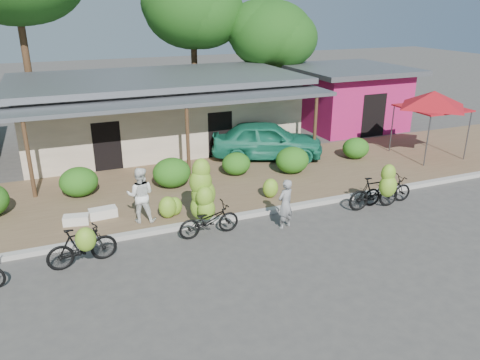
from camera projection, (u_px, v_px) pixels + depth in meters
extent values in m
plane|color=#43403E|center=(251.00, 249.00, 13.12)|extent=(100.00, 100.00, 0.00)
cube|color=brown|center=(198.00, 187.00, 17.42)|extent=(60.00, 6.00, 0.12)
cube|color=#A8A399|center=(226.00, 219.00, 14.82)|extent=(60.00, 0.25, 0.15)
cube|color=beige|center=(159.00, 114.00, 22.09)|extent=(12.00, 6.00, 3.10)
cube|color=slate|center=(156.00, 78.00, 21.49)|extent=(13.00, 7.00, 0.25)
cube|color=black|center=(175.00, 139.00, 19.69)|extent=(1.40, 0.12, 2.20)
cube|color=slate|center=(180.00, 101.00, 18.14)|extent=(13.00, 2.00, 0.15)
cylinder|color=brown|center=(29.00, 161.00, 15.91)|extent=(0.14, 0.14, 2.85)
cylinder|color=brown|center=(188.00, 144.00, 17.89)|extent=(0.14, 0.14, 2.85)
cylinder|color=brown|center=(315.00, 130.00, 19.87)|extent=(0.14, 0.14, 2.85)
cube|color=#B51B5A|center=(346.00, 99.00, 25.82)|extent=(5.00, 5.00, 3.00)
cube|color=slate|center=(349.00, 69.00, 25.24)|extent=(6.00, 6.00, 0.25)
cube|color=black|center=(373.00, 115.00, 23.84)|extent=(1.40, 0.12, 2.20)
cylinder|color=brown|center=(25.00, 50.00, 23.51)|extent=(0.36, 0.36, 8.48)
cylinder|color=brown|center=(194.00, 61.00, 27.48)|extent=(0.36, 0.36, 6.49)
ellipsoid|color=#134411|center=(193.00, 9.00, 26.45)|extent=(5.51, 5.51, 4.41)
ellipsoid|color=#134411|center=(182.00, 4.00, 26.43)|extent=(4.68, 4.68, 3.74)
cylinder|color=brown|center=(270.00, 75.00, 27.42)|extent=(0.36, 0.36, 5.06)
ellipsoid|color=#134411|center=(271.00, 35.00, 26.62)|extent=(4.79, 4.79, 3.83)
ellipsoid|color=#134411|center=(261.00, 29.00, 26.59)|extent=(4.07, 4.07, 3.26)
ellipsoid|color=#215212|center=(79.00, 182.00, 16.30)|extent=(1.32, 1.19, 1.03)
ellipsoid|color=#215212|center=(172.00, 173.00, 17.10)|extent=(1.39, 1.25, 1.08)
ellipsoid|color=#215212|center=(236.00, 164.00, 18.35)|extent=(1.14, 1.02, 0.89)
ellipsoid|color=#215212|center=(292.00, 160.00, 18.52)|extent=(1.34, 1.21, 1.05)
ellipsoid|color=#215212|center=(356.00, 148.00, 20.27)|extent=(1.17, 1.05, 0.91)
cylinder|color=#59595E|center=(427.00, 141.00, 19.12)|extent=(0.05, 0.05, 2.10)
cylinder|color=#59595E|center=(468.00, 136.00, 19.90)|extent=(0.05, 0.05, 2.10)
cylinder|color=#59595E|center=(392.00, 129.00, 21.03)|extent=(0.05, 0.05, 2.10)
cylinder|color=#59595E|center=(430.00, 124.00, 21.81)|extent=(0.05, 0.05, 2.10)
cube|color=#AC121B|center=(432.00, 108.00, 20.08)|extent=(2.40, 2.40, 0.06)
cone|color=#AC121B|center=(434.00, 99.00, 19.95)|extent=(3.50, 3.50, 0.70)
imported|color=black|center=(82.00, 246.00, 12.18)|extent=(1.88, 0.77, 1.09)
ellipsoid|color=#81BE2F|center=(86.00, 239.00, 11.48)|extent=(0.51, 0.43, 0.63)
imported|color=black|center=(209.00, 220.00, 13.76)|extent=(1.88, 0.72, 0.97)
ellipsoid|color=#81BE2F|center=(201.00, 207.00, 14.14)|extent=(0.63, 0.54, 0.79)
ellipsoid|color=#81BE2F|center=(203.00, 194.00, 14.03)|extent=(0.74, 0.62, 0.92)
ellipsoid|color=#81BE2F|center=(201.00, 182.00, 13.86)|extent=(0.68, 0.58, 0.85)
ellipsoid|color=#81BE2F|center=(201.00, 170.00, 13.73)|extent=(0.55, 0.46, 0.68)
ellipsoid|color=#81BE2F|center=(206.00, 209.00, 13.84)|extent=(0.54, 0.46, 0.67)
ellipsoid|color=#81BE2F|center=(205.00, 197.00, 13.68)|extent=(0.52, 0.44, 0.64)
imported|color=black|center=(374.00, 193.00, 15.54)|extent=(1.92, 0.63, 1.14)
ellipsoid|color=#81BE2F|center=(388.00, 186.00, 14.79)|extent=(0.59, 0.50, 0.73)
ellipsoid|color=#81BE2F|center=(388.00, 173.00, 14.69)|extent=(0.48, 0.41, 0.60)
imported|color=black|center=(387.00, 190.00, 15.98)|extent=(1.87, 0.74, 0.97)
ellipsoid|color=#81BE2F|center=(168.00, 207.00, 14.66)|extent=(0.57, 0.49, 0.71)
ellipsoid|color=#81BE2F|center=(175.00, 206.00, 14.87)|extent=(0.49, 0.41, 0.61)
ellipsoid|color=#81BE2F|center=(270.00, 188.00, 16.21)|extent=(0.55, 0.47, 0.69)
cube|color=white|center=(103.00, 213.00, 14.76)|extent=(0.87, 0.46, 0.30)
cube|color=white|center=(76.00, 220.00, 14.32)|extent=(0.81, 0.51, 0.28)
imported|color=gray|center=(285.00, 204.00, 14.12)|extent=(0.67, 0.55, 1.57)
imported|color=white|center=(141.00, 195.00, 14.25)|extent=(1.02, 0.90, 1.75)
imported|color=#197356|center=(267.00, 140.00, 20.19)|extent=(5.13, 3.57, 1.62)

